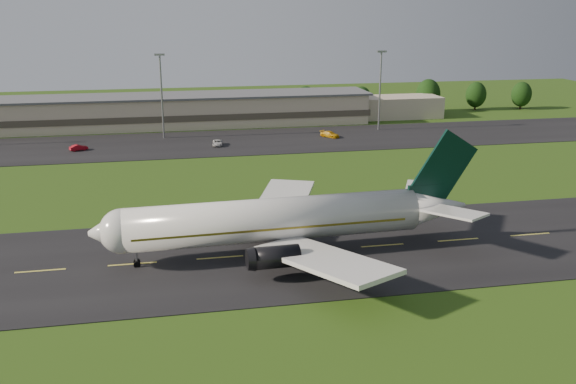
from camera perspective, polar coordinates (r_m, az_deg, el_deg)
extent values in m
plane|color=#234010|center=(83.39, -13.66, -6.30)|extent=(360.00, 360.00, 0.00)
cube|color=black|center=(83.37, -13.66, -6.27)|extent=(220.00, 30.00, 0.10)
cube|color=black|center=(152.45, -12.80, 4.04)|extent=(260.00, 30.00, 0.10)
cylinder|color=silver|center=(82.70, -1.27, -2.46)|extent=(38.18, 6.99, 5.60)
sphere|color=silver|center=(81.10, -14.54, -3.38)|extent=(5.60, 5.60, 5.60)
cone|color=silver|center=(81.19, -15.95, -3.47)|extent=(4.19, 5.52, 5.38)
cone|color=silver|center=(89.90, 12.89, -1.33)|extent=(9.20, 5.81, 5.49)
cube|color=olive|center=(82.71, -1.61, -2.71)|extent=(35.18, 6.92, 0.28)
cube|color=black|center=(80.95, -14.99, -3.04)|extent=(2.11, 3.07, 0.65)
cube|color=silver|center=(74.05, 3.21, -6.02)|extent=(14.63, 20.12, 2.20)
cube|color=silver|center=(94.09, -0.60, -1.07)|extent=(13.57, 20.22, 2.20)
cube|color=silver|center=(85.40, 14.39, -1.73)|extent=(7.72, 9.36, 0.91)
cube|color=silver|center=(93.94, 11.60, 0.09)|extent=(7.31, 9.39, 0.91)
cube|color=black|center=(88.74, 12.09, -0.29)|extent=(5.02, 0.73, 3.00)
cube|color=black|center=(88.87, 13.69, 2.10)|extent=(9.44, 0.80, 10.55)
cylinder|color=black|center=(75.73, -1.10, -5.80)|extent=(5.70, 2.90, 2.70)
cylinder|color=black|center=(90.47, -3.27, -2.08)|extent=(5.70, 2.90, 2.70)
cube|color=beige|center=(175.33, -12.74, 6.92)|extent=(120.00, 15.00, 8.00)
cube|color=#4C4438|center=(175.46, -12.73, 6.67)|extent=(121.00, 15.40, 1.60)
cube|color=#595B60|center=(174.73, -12.83, 8.26)|extent=(122.00, 16.00, 0.50)
cube|color=beige|center=(189.10, 9.16, 7.47)|extent=(28.00, 11.00, 6.00)
cylinder|color=gray|center=(158.57, -11.15, 8.25)|extent=(0.44, 0.44, 20.00)
cube|color=gray|center=(157.52, -11.36, 11.89)|extent=(2.40, 1.20, 0.50)
cylinder|color=gray|center=(167.99, 8.17, 8.83)|extent=(0.44, 0.44, 20.00)
cube|color=gray|center=(167.00, 8.31, 12.27)|extent=(2.40, 1.20, 0.50)
cylinder|color=black|center=(189.69, -23.74, 5.77)|extent=(0.56, 0.56, 2.35)
ellipsoid|color=black|center=(189.25, -23.83, 6.62)|extent=(5.49, 5.49, 6.87)
cylinder|color=black|center=(189.41, 1.56, 7.18)|extent=(0.56, 0.56, 2.74)
ellipsoid|color=black|center=(188.90, 1.57, 8.19)|extent=(6.39, 6.39, 7.99)
cylinder|color=black|center=(193.92, 6.49, 7.28)|extent=(0.56, 0.56, 2.59)
ellipsoid|color=black|center=(193.46, 6.52, 8.20)|extent=(6.05, 6.05, 7.56)
cylinder|color=black|center=(201.19, 12.28, 7.41)|extent=(0.56, 0.56, 3.13)
ellipsoid|color=black|center=(200.66, 12.35, 8.49)|extent=(7.30, 7.30, 9.13)
cylinder|color=black|center=(209.41, 16.29, 7.41)|extent=(0.56, 0.56, 2.70)
ellipsoid|color=black|center=(208.96, 16.36, 8.31)|extent=(6.30, 6.30, 7.87)
cylinder|color=black|center=(215.33, 19.96, 7.31)|extent=(0.56, 0.56, 2.65)
ellipsoid|color=black|center=(214.91, 20.04, 8.17)|extent=(6.19, 6.19, 7.73)
imported|color=maroon|center=(150.83, -18.11, 3.77)|extent=(4.17, 2.88, 1.30)
imported|color=silver|center=(149.32, -6.29, 4.37)|extent=(2.62, 4.85, 1.29)
imported|color=#DB9D0C|center=(158.27, 3.74, 5.14)|extent=(4.75, 5.23, 1.47)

